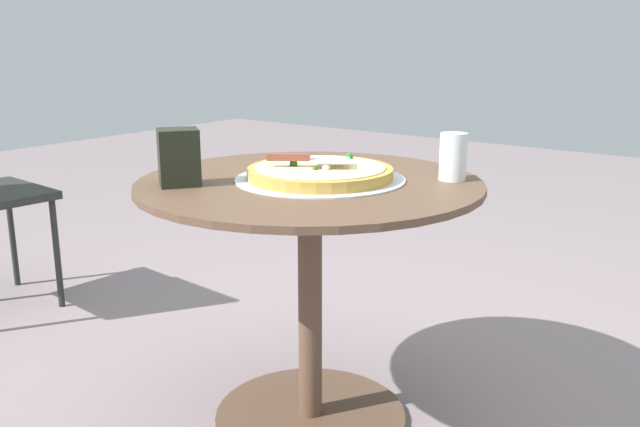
{
  "coord_description": "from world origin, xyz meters",
  "views": [
    {
      "loc": [
        1.38,
        1.07,
        1.05
      ],
      "look_at": [
        -0.02,
        0.02,
        0.59
      ],
      "focal_mm": 39.2,
      "sensor_mm": 36.0,
      "label": 1
    }
  ],
  "objects": [
    {
      "name": "napkin_dispenser",
      "position": [
        0.24,
        -0.22,
        0.75
      ],
      "size": [
        0.13,
        0.12,
        0.14
      ],
      "primitive_type": "cube",
      "rotation": [
        0.0,
        0.0,
        2.51
      ],
      "color": "black",
      "rests_on": "patio_table"
    },
    {
      "name": "pizza_server",
      "position": [
        0.01,
        -0.0,
        0.74
      ],
      "size": [
        0.16,
        0.2,
        0.02
      ],
      "color": "silver",
      "rests_on": "pizza_on_tray"
    },
    {
      "name": "pizza_on_tray",
      "position": [
        -0.02,
        0.02,
        0.7
      ],
      "size": [
        0.44,
        0.44,
        0.05
      ],
      "color": "silver",
      "rests_on": "patio_table"
    },
    {
      "name": "patio_table",
      "position": [
        0.0,
        0.0,
        0.48
      ],
      "size": [
        0.89,
        0.89,
        0.68
      ],
      "color": "brown",
      "rests_on": "ground"
    },
    {
      "name": "ground_plane",
      "position": [
        0.0,
        0.0,
        0.0
      ],
      "size": [
        10.0,
        10.0,
        0.0
      ],
      "primitive_type": "plane",
      "color": "gray"
    },
    {
      "name": "drinking_cup",
      "position": [
        -0.22,
        0.29,
        0.74
      ],
      "size": [
        0.07,
        0.07,
        0.12
      ],
      "primitive_type": "cylinder",
      "color": "silver",
      "rests_on": "patio_table"
    }
  ]
}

